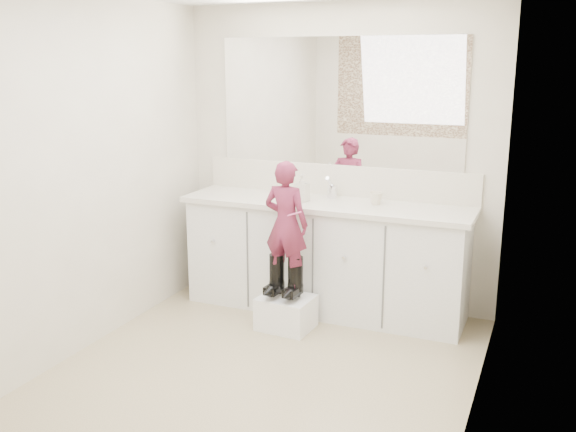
% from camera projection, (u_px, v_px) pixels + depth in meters
% --- Properties ---
extents(floor, '(3.00, 3.00, 0.00)m').
position_uv_depth(floor, '(260.00, 375.00, 4.10)').
color(floor, '#887759').
rests_on(floor, ground).
extents(wall_back, '(2.60, 0.00, 2.60)m').
position_uv_depth(wall_back, '(338.00, 157.00, 5.16)').
color(wall_back, beige).
rests_on(wall_back, floor).
extents(wall_front, '(2.60, 0.00, 2.60)m').
position_uv_depth(wall_front, '(90.00, 263.00, 2.47)').
color(wall_front, beige).
rests_on(wall_front, floor).
extents(wall_left, '(0.00, 3.00, 3.00)m').
position_uv_depth(wall_left, '(83.00, 176.00, 4.31)').
color(wall_left, beige).
rests_on(wall_left, floor).
extents(wall_right, '(0.00, 3.00, 3.00)m').
position_uv_depth(wall_right, '(483.00, 211.00, 3.32)').
color(wall_right, beige).
rests_on(wall_right, floor).
extents(vanity_cabinet, '(2.20, 0.55, 0.85)m').
position_uv_depth(vanity_cabinet, '(325.00, 259.00, 5.10)').
color(vanity_cabinet, silver).
rests_on(vanity_cabinet, floor).
extents(countertop, '(2.28, 0.58, 0.04)m').
position_uv_depth(countertop, '(325.00, 204.00, 4.98)').
color(countertop, beige).
rests_on(countertop, vanity_cabinet).
extents(backsplash, '(2.28, 0.03, 0.25)m').
position_uv_depth(backsplash, '(337.00, 180.00, 5.19)').
color(backsplash, beige).
rests_on(backsplash, countertop).
extents(mirror, '(2.00, 0.02, 1.00)m').
position_uv_depth(mirror, '(338.00, 102.00, 5.04)').
color(mirror, white).
rests_on(mirror, wall_back).
extents(dot_panel, '(2.00, 0.01, 1.20)m').
position_uv_depth(dot_panel, '(82.00, 146.00, 2.38)').
color(dot_panel, '#472819').
rests_on(dot_panel, wall_front).
extents(faucet, '(0.08, 0.08, 0.10)m').
position_uv_depth(faucet, '(332.00, 192.00, 5.11)').
color(faucet, silver).
rests_on(faucet, countertop).
extents(cup, '(0.13, 0.13, 0.10)m').
position_uv_depth(cup, '(376.00, 198.00, 4.87)').
color(cup, beige).
rests_on(cup, countertop).
extents(soap_bottle, '(0.11, 0.11, 0.21)m').
position_uv_depth(soap_bottle, '(302.00, 188.00, 4.97)').
color(soap_bottle, beige).
rests_on(soap_bottle, countertop).
extents(step_stool, '(0.41, 0.35, 0.25)m').
position_uv_depth(step_stool, '(286.00, 313.00, 4.79)').
color(step_stool, white).
rests_on(step_stool, floor).
extents(boot_left, '(0.13, 0.22, 0.32)m').
position_uv_depth(boot_left, '(277.00, 275.00, 4.75)').
color(boot_left, black).
rests_on(boot_left, step_stool).
extents(boot_right, '(0.13, 0.22, 0.32)m').
position_uv_depth(boot_right, '(295.00, 278.00, 4.70)').
color(boot_right, black).
rests_on(boot_right, step_stool).
extents(toddler, '(0.35, 0.24, 0.92)m').
position_uv_depth(toddler, '(286.00, 224.00, 4.63)').
color(toddler, '#AF355B').
rests_on(toddler, step_stool).
extents(toothbrush, '(0.14, 0.02, 0.06)m').
position_uv_depth(toothbrush, '(293.00, 214.00, 4.55)').
color(toothbrush, pink).
rests_on(toothbrush, toddler).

